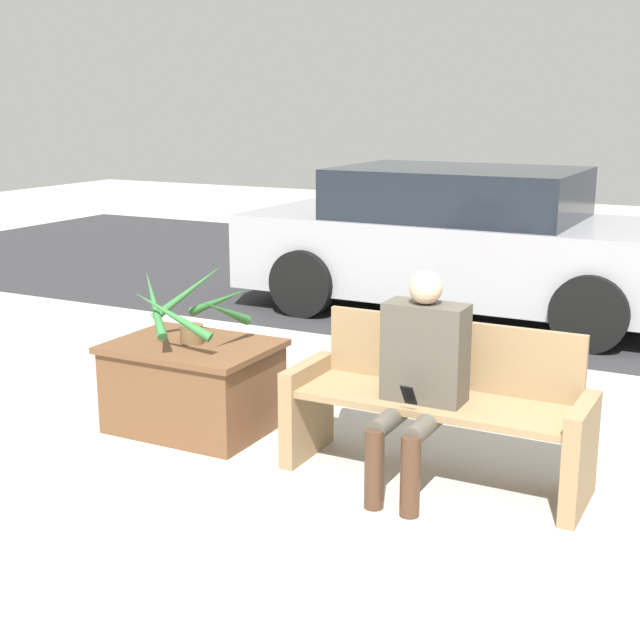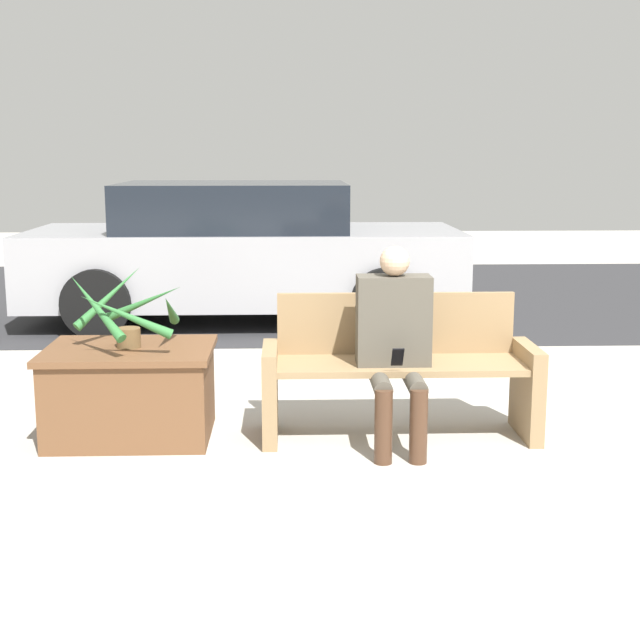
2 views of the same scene
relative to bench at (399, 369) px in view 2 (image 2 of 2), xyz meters
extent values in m
plane|color=#ADA89E|center=(0.22, -0.44, -0.42)|extent=(30.00, 30.00, 0.00)
cube|color=#2D2D30|center=(0.22, 5.53, -0.42)|extent=(20.00, 6.00, 0.01)
cube|color=#8C704C|center=(-0.81, -0.05, -0.13)|extent=(0.09, 0.54, 0.58)
cube|color=#8C704C|center=(0.81, -0.05, -0.13)|extent=(0.09, 0.54, 0.58)
cube|color=#8C704C|center=(0.00, -0.05, 0.04)|extent=(1.52, 0.50, 0.04)
cube|color=#8C704C|center=(0.00, 0.20, 0.26)|extent=(1.52, 0.04, 0.40)
cube|color=#4C473D|center=(-0.05, -0.09, 0.33)|extent=(0.45, 0.22, 0.55)
sphere|color=tan|center=(-0.05, -0.11, 0.70)|extent=(0.18, 0.18, 0.18)
cylinder|color=#4C473D|center=(-0.15, -0.31, 0.00)|extent=(0.11, 0.44, 0.11)
cylinder|color=#4C473D|center=(0.05, -0.31, 0.00)|extent=(0.11, 0.44, 0.11)
cylinder|color=#472D1E|center=(-0.15, -0.53, -0.20)|extent=(0.10, 0.10, 0.44)
cylinder|color=#472D1E|center=(0.05, -0.53, -0.20)|extent=(0.10, 0.10, 0.44)
cube|color=black|center=(-0.05, -0.32, 0.16)|extent=(0.07, 0.09, 0.12)
cube|color=brown|center=(-1.68, 0.01, -0.13)|extent=(0.98, 0.73, 0.58)
cube|color=brown|center=(-1.68, 0.01, 0.13)|extent=(1.03, 0.78, 0.04)
cylinder|color=brown|center=(-1.68, 0.01, 0.21)|extent=(0.15, 0.15, 0.12)
cone|color=#2D6B33|center=(-1.42, 0.02, 0.39)|extent=(0.08, 0.55, 0.28)
cone|color=#2D6B33|center=(-1.63, 0.26, 0.39)|extent=(0.55, 0.16, 0.28)
cone|color=#2D6B33|center=(-1.82, 0.18, 0.44)|extent=(0.42, 0.37, 0.39)
cone|color=#2D6B33|center=(-1.83, -0.17, 0.44)|extent=(0.42, 0.38, 0.38)
cone|color=#2D6B33|center=(-1.64, -0.25, 0.40)|extent=(0.54, 0.15, 0.30)
cube|color=#99999E|center=(-1.14, 3.96, 0.17)|extent=(4.47, 1.80, 0.75)
cube|color=black|center=(-1.25, 3.96, 0.78)|extent=(2.32, 1.66, 0.48)
cylinder|color=black|center=(0.24, 3.06, -0.09)|extent=(0.67, 0.18, 0.67)
cylinder|color=black|center=(0.24, 4.86, -0.09)|extent=(0.67, 0.18, 0.67)
cylinder|color=black|center=(-2.53, 3.06, -0.09)|extent=(0.67, 0.18, 0.67)
cylinder|color=black|center=(-2.53, 4.86, -0.09)|extent=(0.67, 0.18, 0.67)
camera|label=1|loc=(1.59, -4.51, 1.67)|focal=50.00mm
camera|label=2|loc=(-0.69, -5.40, 1.34)|focal=50.00mm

